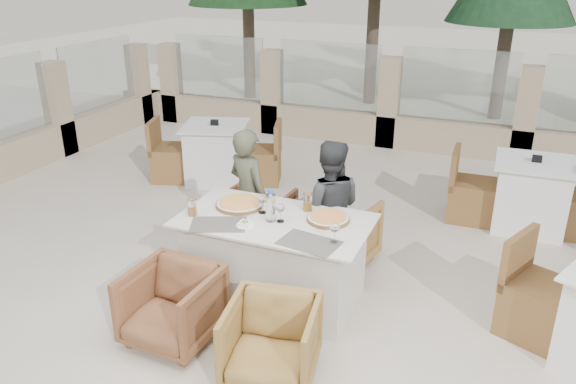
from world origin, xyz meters
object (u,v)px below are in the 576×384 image
at_px(armchair_near_left, 172,306).
at_px(diner_right, 328,209).
at_px(armchair_near_right, 271,341).
at_px(bg_table_a, 216,153).
at_px(pizza_left, 240,203).
at_px(wine_glass_corner, 335,232).
at_px(diner_left, 248,196).
at_px(bg_table_b, 530,195).
at_px(water_bottle, 271,205).
at_px(pizza_right, 328,218).
at_px(beer_glass_left, 192,207).
at_px(dining_table, 275,260).
at_px(wine_glass_near, 280,211).
at_px(armchair_far_right, 335,233).
at_px(beer_glass_right, 308,202).
at_px(olive_dish, 245,223).
at_px(armchair_far_left, 257,219).
at_px(wine_glass_centre, 262,203).

xyz_separation_m(armchair_near_left, diner_right, (0.78, 1.42, 0.36)).
relative_size(armchair_near_right, bg_table_a, 0.39).
bearing_deg(armchair_near_right, armchair_near_left, 164.57).
height_order(pizza_left, wine_glass_corner, wine_glass_corner).
xyz_separation_m(diner_left, diner_right, (0.81, 0.01, -0.01)).
relative_size(bg_table_a, bg_table_b, 1.00).
xyz_separation_m(water_bottle, bg_table_b, (2.03, 2.43, -0.53)).
distance_m(pizza_right, beer_glass_left, 1.15).
relative_size(wine_glass_corner, diner_left, 0.14).
distance_m(dining_table, wine_glass_near, 0.48).
bearing_deg(armchair_far_right, beer_glass_right, 93.49).
distance_m(beer_glass_right, olive_dish, 0.60).
xyz_separation_m(beer_glass_right, armchair_far_left, (-0.77, 0.57, -0.54)).
height_order(water_bottle, armchair_near_left, water_bottle).
height_order(beer_glass_left, armchair_far_right, beer_glass_left).
relative_size(beer_glass_right, armchair_near_left, 0.23).
height_order(beer_glass_right, armchair_far_right, beer_glass_right).
height_order(pizza_left, olive_dish, pizza_left).
distance_m(pizza_right, bg_table_b, 2.78).
bearing_deg(pizza_left, dining_table, -18.38).
xyz_separation_m(armchair_far_right, bg_table_a, (-2.16, 1.53, 0.06)).
xyz_separation_m(beer_glass_right, armchair_near_right, (0.18, -1.19, -0.56)).
xyz_separation_m(dining_table, water_bottle, (-0.01, -0.04, 0.53)).
bearing_deg(pizza_left, bg_table_a, 124.05).
distance_m(dining_table, armchair_far_right, 0.85).
distance_m(olive_dish, armchair_far_right, 1.20).
distance_m(pizza_right, diner_right, 0.49).
distance_m(armchair_near_right, diner_right, 1.56).
relative_size(beer_glass_right, bg_table_a, 0.10).
height_order(wine_glass_centre, bg_table_a, wine_glass_centre).
xyz_separation_m(dining_table, wine_glass_centre, (-0.14, 0.08, 0.48)).
bearing_deg(water_bottle, dining_table, 73.01).
bearing_deg(wine_glass_centre, bg_table_b, 46.86).
bearing_deg(pizza_right, pizza_left, -179.03).
relative_size(wine_glass_near, diner_right, 0.14).
distance_m(armchair_far_right, armchair_near_left, 1.81).
xyz_separation_m(water_bottle, wine_glass_near, (0.08, 0.02, -0.05)).
relative_size(armchair_near_right, diner_left, 0.48).
bearing_deg(bg_table_a, armchair_far_right, -53.46).
bearing_deg(bg_table_a, armchair_near_left, -84.56).
xyz_separation_m(water_bottle, armchair_far_left, (-0.56, 0.88, -0.61)).
height_order(wine_glass_centre, wine_glass_near, same).
bearing_deg(beer_glass_right, bg_table_a, 135.14).
distance_m(water_bottle, armchair_near_left, 1.11).
relative_size(pizza_right, wine_glass_centre, 1.93).
height_order(dining_table, bg_table_b, same).
relative_size(olive_dish, diner_right, 0.08).
relative_size(wine_glass_near, beer_glass_left, 1.27).
height_order(pizza_right, armchair_near_left, pizza_right).
xyz_separation_m(wine_glass_near, beer_glass_right, (0.13, 0.30, -0.01)).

